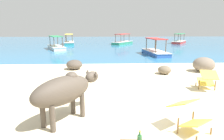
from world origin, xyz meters
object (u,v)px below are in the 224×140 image
(cow, at_px, (65,90))
(boat_white, at_px, (56,46))
(deck_chair_far, at_px, (207,79))
(boat_red, at_px, (179,41))
(boat_green, at_px, (122,42))
(deck_chair_near, at_px, (189,114))
(boat_blue, at_px, (155,51))
(boat_teal, at_px, (69,42))

(cow, relative_size, boat_white, 0.47)
(deck_chair_far, height_order, boat_red, boat_red)
(deck_chair_far, bearing_deg, boat_green, 16.22)
(boat_green, bearing_deg, deck_chair_near, 33.37)
(boat_blue, bearing_deg, boat_teal, -145.44)
(boat_white, distance_m, boat_teal, 5.60)
(boat_blue, bearing_deg, deck_chair_near, -17.40)
(deck_chair_far, relative_size, boat_white, 0.23)
(deck_chair_near, distance_m, boat_white, 16.91)
(boat_green, height_order, boat_blue, same)
(cow, height_order, boat_red, boat_red)
(deck_chair_near, xyz_separation_m, boat_teal, (-6.07, 21.24, -0.13))
(boat_green, bearing_deg, boat_teal, -53.95)
(deck_chair_far, xyz_separation_m, boat_red, (6.57, 19.46, -0.13))
(boat_white, height_order, boat_teal, same)
(cow, height_order, boat_green, boat_green)
(cow, bearing_deg, boat_blue, 13.85)
(cow, height_order, boat_blue, boat_blue)
(deck_chair_near, bearing_deg, deck_chair_far, 112.94)
(deck_chair_near, bearing_deg, boat_teal, 163.22)
(cow, distance_m, boat_teal, 20.97)
(boat_green, distance_m, boat_teal, 6.75)
(boat_green, bearing_deg, boat_blue, 44.55)
(boat_white, relative_size, boat_red, 1.03)
(boat_white, bearing_deg, cow, 169.79)
(deck_chair_far, relative_size, boat_green, 0.24)
(deck_chair_far, bearing_deg, cow, 128.01)
(cow, bearing_deg, boat_green, 29.28)
(cow, height_order, deck_chair_near, cow)
(cow, distance_m, deck_chair_near, 2.70)
(cow, xyz_separation_m, boat_red, (11.00, 21.55, -0.49))
(deck_chair_near, relative_size, deck_chair_far, 1.08)
(boat_green, bearing_deg, boat_white, -16.01)
(boat_green, distance_m, boat_red, 7.73)
(boat_teal, bearing_deg, boat_blue, 31.90)
(deck_chair_near, distance_m, boat_teal, 22.09)
(deck_chair_near, relative_size, boat_blue, 0.25)
(cow, bearing_deg, deck_chair_far, -26.43)
(boat_teal, bearing_deg, boat_white, -11.87)
(boat_teal, bearing_deg, boat_green, 82.27)
(cow, relative_size, boat_teal, 0.47)
(cow, bearing_deg, boat_teal, 47.79)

